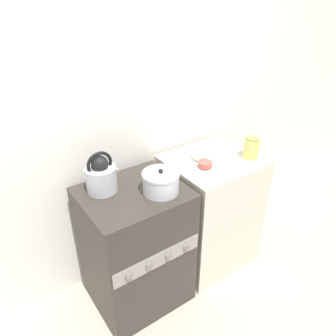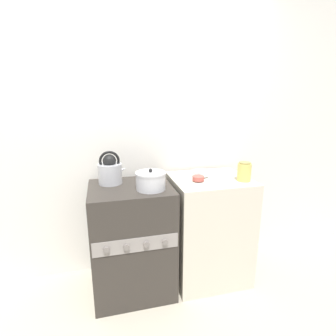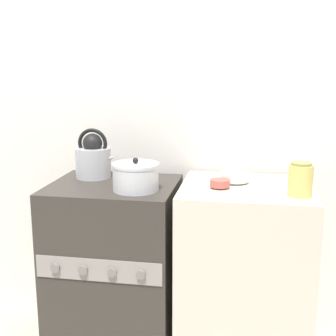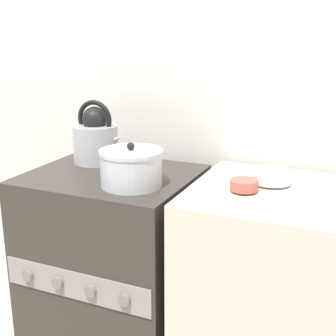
{
  "view_description": "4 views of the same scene",
  "coord_description": "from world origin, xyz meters",
  "px_view_note": "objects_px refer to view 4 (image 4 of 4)",
  "views": [
    {
      "loc": [
        -0.78,
        -1.22,
        2.04
      ],
      "look_at": [
        0.27,
        0.28,
        0.99
      ],
      "focal_mm": 35.0,
      "sensor_mm": 36.0,
      "label": 1
    },
    {
      "loc": [
        -0.19,
        -1.66,
        1.57
      ],
      "look_at": [
        0.3,
        0.27,
        1.04
      ],
      "focal_mm": 28.0,
      "sensor_mm": 36.0,
      "label": 2
    },
    {
      "loc": [
        0.67,
        -1.94,
        1.51
      ],
      "look_at": [
        0.28,
        0.27,
        1.01
      ],
      "focal_mm": 50.0,
      "sensor_mm": 36.0,
      "label": 3
    },
    {
      "loc": [
        0.91,
        -1.24,
        1.45
      ],
      "look_at": [
        0.25,
        0.27,
        0.97
      ],
      "focal_mm": 50.0,
      "sensor_mm": 36.0,
      "label": 4
    }
  ],
  "objects_px": {
    "stove": "(115,277)",
    "enamel_bowl": "(271,176)",
    "cooking_pot": "(131,168)",
    "small_ceramic_bowl": "(244,185)",
    "kettle": "(96,138)"
  },
  "relations": [
    {
      "from": "stove",
      "to": "small_ceramic_bowl",
      "type": "bearing_deg",
      "value": -4.42
    },
    {
      "from": "kettle",
      "to": "enamel_bowl",
      "type": "relative_size",
      "value": 1.87
    },
    {
      "from": "cooking_pot",
      "to": "enamel_bowl",
      "type": "height_order",
      "value": "cooking_pot"
    },
    {
      "from": "stove",
      "to": "enamel_bowl",
      "type": "bearing_deg",
      "value": 7.23
    },
    {
      "from": "stove",
      "to": "enamel_bowl",
      "type": "relative_size",
      "value": 6.43
    },
    {
      "from": "stove",
      "to": "cooking_pot",
      "type": "height_order",
      "value": "cooking_pot"
    },
    {
      "from": "kettle",
      "to": "small_ceramic_bowl",
      "type": "bearing_deg",
      "value": -13.41
    },
    {
      "from": "small_ceramic_bowl",
      "to": "cooking_pot",
      "type": "bearing_deg",
      "value": -172.06
    },
    {
      "from": "small_ceramic_bowl",
      "to": "stove",
      "type": "bearing_deg",
      "value": 175.58
    },
    {
      "from": "enamel_bowl",
      "to": "kettle",
      "type": "bearing_deg",
      "value": 176.66
    },
    {
      "from": "stove",
      "to": "kettle",
      "type": "xyz_separation_m",
      "value": [
        -0.14,
        0.12,
        0.56
      ]
    },
    {
      "from": "cooking_pot",
      "to": "enamel_bowl",
      "type": "bearing_deg",
      "value": 20.58
    },
    {
      "from": "stove",
      "to": "kettle",
      "type": "height_order",
      "value": "kettle"
    },
    {
      "from": "cooking_pot",
      "to": "small_ceramic_bowl",
      "type": "distance_m",
      "value": 0.4
    },
    {
      "from": "small_ceramic_bowl",
      "to": "kettle",
      "type": "bearing_deg",
      "value": 166.59
    }
  ]
}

